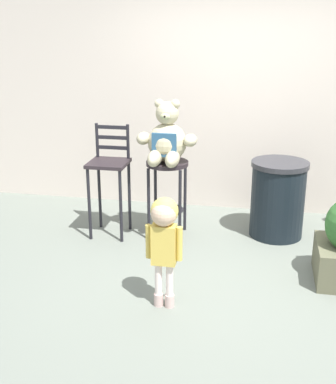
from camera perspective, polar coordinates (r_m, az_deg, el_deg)
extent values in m
plane|color=slate|center=(4.55, 5.81, -9.32)|extent=(24.00, 24.00, 0.00)
cube|color=beige|center=(5.93, 8.10, 13.07)|extent=(6.56, 0.30, 3.13)
cylinder|color=#272024|center=(5.08, -0.08, 3.26)|extent=(0.43, 0.43, 0.04)
cylinder|color=black|center=(5.09, -2.19, -1.45)|extent=(0.03, 0.03, 0.76)
cylinder|color=black|center=(5.03, 1.36, -1.69)|extent=(0.03, 0.03, 0.76)
cylinder|color=black|center=(5.38, -1.42, -0.30)|extent=(0.03, 0.03, 0.76)
cylinder|color=black|center=(5.32, 1.93, -0.51)|extent=(0.03, 0.03, 0.76)
torus|color=black|center=(5.24, -0.08, -2.00)|extent=(0.34, 0.34, 0.02)
sphere|color=tan|center=(5.03, -0.08, 5.61)|extent=(0.39, 0.39, 0.39)
cube|color=#274F71|center=(4.87, -0.44, 5.30)|extent=(0.24, 0.03, 0.23)
sphere|color=tan|center=(4.97, -0.09, 8.88)|extent=(0.23, 0.23, 0.23)
ellipsoid|color=tan|center=(4.88, -0.31, 8.53)|extent=(0.10, 0.07, 0.07)
sphere|color=black|center=(4.85, -0.37, 8.50)|extent=(0.03, 0.03, 0.03)
sphere|color=tan|center=(4.97, -1.01, 9.95)|extent=(0.09, 0.09, 0.09)
sphere|color=tan|center=(4.94, 0.84, 9.89)|extent=(0.09, 0.09, 0.09)
ellipsoid|color=tan|center=(5.04, -2.78, 6.08)|extent=(0.14, 0.22, 0.12)
ellipsoid|color=tan|center=(4.95, 2.53, 5.85)|extent=(0.14, 0.22, 0.12)
ellipsoid|color=tan|center=(4.90, -1.50, 3.85)|extent=(0.13, 0.33, 0.16)
ellipsoid|color=tan|center=(4.87, 0.51, 3.75)|extent=(0.13, 0.33, 0.16)
cylinder|color=#CAABA4|center=(4.07, -1.07, -12.02)|extent=(0.07, 0.07, 0.10)
cylinder|color=silver|center=(3.98, -1.08, -9.73)|extent=(0.06, 0.06, 0.27)
cylinder|color=#CAABA4|center=(4.06, 0.18, -12.15)|extent=(0.07, 0.07, 0.10)
cylinder|color=silver|center=(3.96, 0.19, -9.84)|extent=(0.06, 0.06, 0.27)
cube|color=gold|center=(3.84, -0.46, -5.94)|extent=(0.19, 0.11, 0.32)
cylinder|color=gold|center=(3.86, -2.21, -5.58)|extent=(0.05, 0.05, 0.27)
cylinder|color=gold|center=(3.81, 1.31, -5.87)|extent=(0.05, 0.05, 0.27)
sphere|color=#D8B293|center=(3.74, -0.47, -2.44)|extent=(0.19, 0.19, 0.19)
sphere|color=#D1BB54|center=(3.76, -0.40, -2.17)|extent=(0.21, 0.21, 0.21)
cylinder|color=black|center=(5.32, 12.25, -1.04)|extent=(0.54, 0.54, 0.75)
cylinder|color=#2D2D33|center=(5.20, 12.55, 3.10)|extent=(0.58, 0.58, 0.05)
cube|color=#272024|center=(5.13, -6.75, 3.24)|extent=(0.39, 0.39, 0.03)
cylinder|color=black|center=(5.16, -8.88, -1.40)|extent=(0.03, 0.03, 0.76)
cylinder|color=black|center=(5.06, -5.36, -1.66)|extent=(0.03, 0.03, 0.76)
cylinder|color=black|center=(5.45, -7.73, -0.23)|extent=(0.03, 0.03, 0.76)
cylinder|color=black|center=(5.36, -4.38, -0.45)|extent=(0.03, 0.03, 0.76)
cylinder|color=black|center=(5.29, -8.01, 5.82)|extent=(0.03, 0.03, 0.35)
cylinder|color=black|center=(5.19, -4.54, 5.70)|extent=(0.03, 0.03, 0.35)
cube|color=black|center=(5.26, -6.26, 5.01)|extent=(0.33, 0.02, 0.04)
cube|color=black|center=(5.23, -6.30, 6.14)|extent=(0.33, 0.02, 0.04)
cube|color=black|center=(5.21, -6.35, 7.28)|extent=(0.33, 0.02, 0.04)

